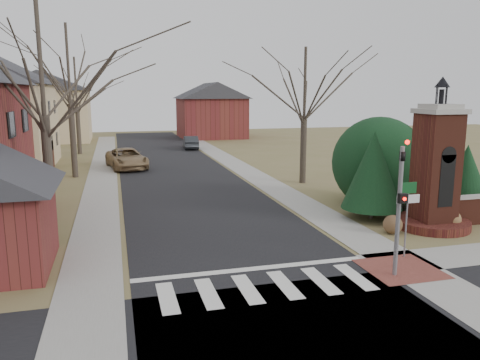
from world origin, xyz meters
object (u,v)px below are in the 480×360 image
object	(u,v)px
sign_post	(407,205)
brick_gate_monument	(435,179)
distant_car	(191,142)
traffic_signal_pole	(400,198)
pickup_truck	(127,158)

from	to	relation	value
sign_post	brick_gate_monument	world-z (taller)	brick_gate_monument
distant_car	sign_post	bearing A→B (deg)	98.38
traffic_signal_pole	sign_post	size ratio (longest dim) A/B	1.64
traffic_signal_pole	pickup_truck	distance (m)	25.69
sign_post	traffic_signal_pole	bearing A→B (deg)	-132.43
sign_post	distant_car	distance (m)	34.33
brick_gate_monument	pickup_truck	size ratio (longest dim) A/B	1.17
traffic_signal_pole	pickup_truck	xyz separation A→B (m)	(-7.70, 24.44, -1.82)
brick_gate_monument	pickup_truck	bearing A→B (deg)	121.78
brick_gate_monument	distant_car	distance (m)	31.77
brick_gate_monument	distant_car	size ratio (longest dim) A/B	1.60
traffic_signal_pole	sign_post	bearing A→B (deg)	47.57
traffic_signal_pole	distant_car	world-z (taller)	traffic_signal_pole
brick_gate_monument	pickup_truck	xyz separation A→B (m)	(-12.40, 20.02, -1.40)
pickup_truck	distant_car	xyz separation A→B (m)	(6.80, 11.22, -0.10)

